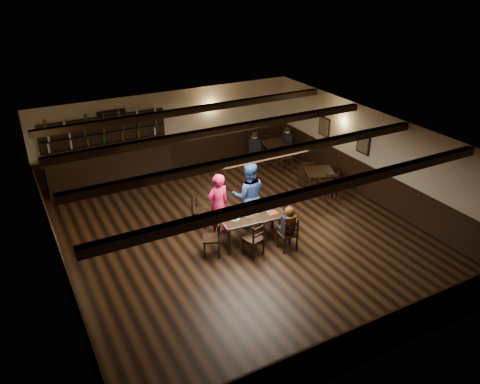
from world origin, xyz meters
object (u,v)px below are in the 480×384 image
chair_near_left (256,237)px  woman_pink (218,205)px  cake (234,217)px  bar_counter (110,163)px  dining_table (252,218)px  chair_near_right (289,233)px  man_blue (248,195)px

chair_near_left → woman_pink: 1.44m
cake → bar_counter: (-1.83, 5.08, -0.07)m
chair_near_left → cake: 0.78m
chair_near_left → dining_table: bearing=68.2°
chair_near_right → cake: 1.42m
cake → bar_counter: bar_counter is taller
dining_table → bar_counter: bar_counter is taller
dining_table → bar_counter: bearing=114.3°
woman_pink → bar_counter: bar_counter is taller
cake → man_blue: bearing=39.8°
chair_near_right → man_blue: man_blue is taller
dining_table → woman_pink: bearing=131.4°
cake → woman_pink: bearing=102.0°
chair_near_right → chair_near_left: bearing=167.1°
woman_pink → bar_counter: size_ratio=0.42×
bar_counter → chair_near_right: bearing=-64.1°
chair_near_left → chair_near_right: size_ratio=1.04×
dining_table → man_blue: man_blue is taller
chair_near_right → dining_table: bearing=124.7°
dining_table → chair_near_left: bearing=-111.8°
dining_table → chair_near_right: size_ratio=1.97×
chair_near_right → man_blue: bearing=101.1°
woman_pink → bar_counter: (-1.70, 4.44, -0.15)m
dining_table → man_blue: (0.28, 0.69, 0.25)m
chair_near_left → cake: bearing=107.3°
chair_near_right → cake: bearing=139.8°
chair_near_right → bar_counter: 6.65m
woman_pink → cake: bearing=95.8°
woman_pink → cake: size_ratio=6.37×
woman_pink → chair_near_left: bearing=98.6°
woman_pink → bar_counter: bearing=-75.3°
woman_pink → man_blue: (0.90, -0.00, 0.06)m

